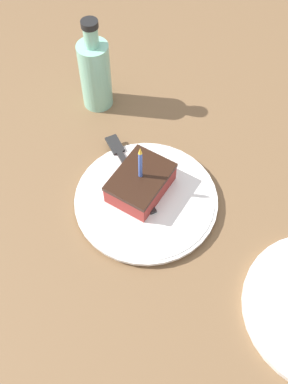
{
  "coord_description": "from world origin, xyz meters",
  "views": [
    {
      "loc": [
        0.23,
        -0.37,
        0.69
      ],
      "look_at": [
        -0.0,
        -0.0,
        0.04
      ],
      "focal_mm": 42.0,
      "sensor_mm": 36.0,
      "label": 1
    }
  ],
  "objects_px": {
    "cake_slice": "(141,183)",
    "fork": "(128,167)",
    "bottle": "(95,73)",
    "plate": "(144,201)"
  },
  "relations": [
    {
      "from": "cake_slice",
      "to": "fork",
      "type": "distance_m",
      "value": 0.06
    },
    {
      "from": "cake_slice",
      "to": "fork",
      "type": "relative_size",
      "value": 0.69
    },
    {
      "from": "plate",
      "to": "cake_slice",
      "type": "height_order",
      "value": "cake_slice"
    },
    {
      "from": "plate",
      "to": "bottle",
      "type": "bearing_deg",
      "value": 142.66
    },
    {
      "from": "plate",
      "to": "cake_slice",
      "type": "relative_size",
      "value": 2.17
    },
    {
      "from": "fork",
      "to": "bottle",
      "type": "bearing_deg",
      "value": 141.45
    },
    {
      "from": "fork",
      "to": "plate",
      "type": "bearing_deg",
      "value": -34.16
    },
    {
      "from": "plate",
      "to": "fork",
      "type": "relative_size",
      "value": 1.49
    },
    {
      "from": "fork",
      "to": "bottle",
      "type": "distance_m",
      "value": 0.21
    },
    {
      "from": "plate",
      "to": "bottle",
      "type": "distance_m",
      "value": 0.28
    }
  ]
}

